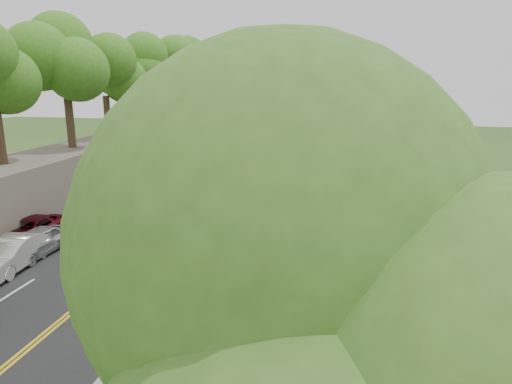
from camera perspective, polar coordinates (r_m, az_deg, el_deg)
The scene contains 26 objects.
ground at distance 24.55m, azimuth -5.17°, elevation -7.66°, with size 140.00×140.00×0.00m, color #33511E.
road at distance 39.78m, azimuth -6.17°, elevation 0.97°, with size 11.20×66.00×0.04m, color black.
sidewalk at distance 38.06m, azimuth 5.27°, elevation 0.39°, with size 4.20×66.00×0.05m, color gray.
jersey_barrier at distance 38.33m, azimuth 1.87°, elevation 0.97°, with size 0.42×66.00×0.60m, color #9CDE26.
rock_embankment at distance 42.61m, azimuth -16.66°, elevation 4.07°, with size 5.00×66.00×4.00m, color #595147.
chainlink_fence at distance 37.65m, azimuth 8.48°, elevation 1.66°, with size 0.04×66.00×2.00m, color slate.
trees_embankment at distance 41.78m, azimuth -16.90°, elevation 15.59°, with size 6.40×66.00×13.00m, color #448321, non-canonical shape.
trees_fenceside at distance 36.74m, azimuth 12.54°, elevation 10.63°, with size 7.00×66.00×14.00m, color #54892E, non-canonical shape.
streetlight at distance 39.97m, azimuth -13.77°, elevation 7.44°, with size 2.52×0.22×8.00m.
signpost at distance 20.87m, azimuth -5.00°, elevation -5.93°, with size 0.62×0.09×3.10m.
construction_barrel at distance 42.31m, azimuth 7.15°, elevation 2.50°, with size 0.62×0.62×1.02m, color orange.
concrete_block at distance 26.46m, azimuth 3.42°, elevation -4.99°, with size 1.13×0.85×0.75m, color gray.
car_0 at distance 26.52m, azimuth -25.76°, elevation -5.67°, with size 1.67×4.15×1.41m, color #B3B4B8.
car_1 at distance 25.24m, azimuth -28.22°, elevation -6.84°, with size 1.59×4.57×1.51m, color white.
car_2 at distance 28.62m, azimuth -26.43°, elevation -4.34°, with size 2.32×5.04×1.40m, color #4B0912.
car_3 at distance 37.55m, azimuth -13.22°, elevation 1.17°, with size 2.27×5.59×1.62m, color black.
car_4 at distance 46.04m, azimuth -8.24°, elevation 3.63°, with size 1.59×3.95×1.35m, color tan.
car_5 at distance 45.39m, azimuth -10.71°, elevation 3.39°, with size 1.47×4.21×1.39m, color #B9BDC1.
car_6 at distance 49.81m, azimuth -7.99°, elevation 4.51°, with size 2.42×5.24×1.46m, color black.
car_7 at distance 54.76m, azimuth -6.60°, elevation 5.49°, with size 2.18×5.35×1.55m, color maroon.
car_8 at distance 59.40m, azimuth -5.06°, elevation 6.25°, with size 1.89×4.71×1.60m, color silver.
painter_0 at distance 24.95m, azimuth -2.88°, elevation -5.18°, with size 0.77×0.50×1.58m, color #CFB800.
painter_1 at distance 33.02m, azimuth 2.27°, elevation -0.23°, with size 0.59×0.39×1.63m, color white.
painter_2 at distance 31.07m, azimuth 1.62°, elevation -1.10°, with size 0.82×0.64×1.69m, color black.
painter_3 at distance 29.21m, azimuth -0.50°, elevation -1.99°, with size 1.17×0.67×1.81m, color maroon.
person_far at distance 40.51m, azimuth 8.13°, elevation 2.55°, with size 1.10×0.46×1.87m, color black.
Camera 1 is at (6.97, -21.68, 9.19)m, focal length 32.00 mm.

